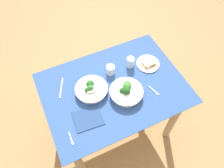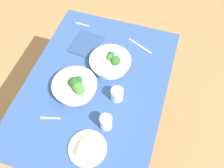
{
  "view_description": "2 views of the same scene",
  "coord_description": "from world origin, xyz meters",
  "px_view_note": "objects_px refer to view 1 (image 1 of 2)",
  "views": [
    {
      "loc": [
        -0.42,
        -0.86,
        2.22
      ],
      "look_at": [
        -0.01,
        0.02,
        0.79
      ],
      "focal_mm": 35.15,
      "sensor_mm": 36.0,
      "label": 1
    },
    {
      "loc": [
        0.71,
        0.33,
        2.0
      ],
      "look_at": [
        -0.02,
        0.1,
        0.79
      ],
      "focal_mm": 39.94,
      "sensor_mm": 36.0,
      "label": 2
    }
  ],
  "objects_px": {
    "bread_side_plate": "(148,63)",
    "water_glass_side": "(110,70)",
    "fork_by_near_bowl": "(154,91)",
    "fork_by_far_bowl": "(71,139)",
    "broccoli_bowl_near": "(126,92)",
    "table_knife_left": "(61,88)",
    "napkin_folded_upper": "(88,118)",
    "broccoli_bowl_far": "(91,89)",
    "water_glass_center": "(130,62)"
  },
  "relations": [
    {
      "from": "water_glass_center",
      "to": "napkin_folded_upper",
      "type": "height_order",
      "value": "water_glass_center"
    },
    {
      "from": "broccoli_bowl_far",
      "to": "bread_side_plate",
      "type": "xyz_separation_m",
      "value": [
        0.54,
        0.05,
        -0.02
      ]
    },
    {
      "from": "broccoli_bowl_far",
      "to": "bread_side_plate",
      "type": "bearing_deg",
      "value": 5.33
    },
    {
      "from": "broccoli_bowl_near",
      "to": "napkin_folded_upper",
      "type": "distance_m",
      "value": 0.35
    },
    {
      "from": "bread_side_plate",
      "to": "fork_by_far_bowl",
      "type": "bearing_deg",
      "value": -156.71
    },
    {
      "from": "water_glass_side",
      "to": "napkin_folded_upper",
      "type": "height_order",
      "value": "water_glass_side"
    },
    {
      "from": "fork_by_far_bowl",
      "to": "broccoli_bowl_far",
      "type": "bearing_deg",
      "value": 139.8
    },
    {
      "from": "fork_by_far_bowl",
      "to": "fork_by_near_bowl",
      "type": "xyz_separation_m",
      "value": [
        0.72,
        0.09,
        0.0
      ]
    },
    {
      "from": "water_glass_center",
      "to": "water_glass_side",
      "type": "relative_size",
      "value": 1.2
    },
    {
      "from": "broccoli_bowl_far",
      "to": "fork_by_far_bowl",
      "type": "relative_size",
      "value": 2.64
    },
    {
      "from": "fork_by_far_bowl",
      "to": "napkin_folded_upper",
      "type": "height_order",
      "value": "napkin_folded_upper"
    },
    {
      "from": "napkin_folded_upper",
      "to": "water_glass_side",
      "type": "bearing_deg",
      "value": 43.66
    },
    {
      "from": "table_knife_left",
      "to": "napkin_folded_upper",
      "type": "bearing_deg",
      "value": -139.68
    },
    {
      "from": "bread_side_plate",
      "to": "water_glass_side",
      "type": "distance_m",
      "value": 0.33
    },
    {
      "from": "water_glass_center",
      "to": "fork_by_near_bowl",
      "type": "height_order",
      "value": "water_glass_center"
    },
    {
      "from": "broccoli_bowl_near",
      "to": "napkin_folded_upper",
      "type": "bearing_deg",
      "value": -168.91
    },
    {
      "from": "fork_by_near_bowl",
      "to": "napkin_folded_upper",
      "type": "distance_m",
      "value": 0.56
    },
    {
      "from": "table_knife_left",
      "to": "water_glass_center",
      "type": "bearing_deg",
      "value": -68.22
    },
    {
      "from": "water_glass_side",
      "to": "table_knife_left",
      "type": "distance_m",
      "value": 0.42
    },
    {
      "from": "broccoli_bowl_far",
      "to": "fork_by_near_bowl",
      "type": "xyz_separation_m",
      "value": [
        0.45,
        -0.2,
        -0.03
      ]
    },
    {
      "from": "broccoli_bowl_far",
      "to": "bread_side_plate",
      "type": "relative_size",
      "value": 1.3
    },
    {
      "from": "fork_by_far_bowl",
      "to": "fork_by_near_bowl",
      "type": "relative_size",
      "value": 0.89
    },
    {
      "from": "water_glass_center",
      "to": "fork_by_far_bowl",
      "type": "height_order",
      "value": "water_glass_center"
    },
    {
      "from": "broccoli_bowl_near",
      "to": "fork_by_far_bowl",
      "type": "height_order",
      "value": "broccoli_bowl_near"
    },
    {
      "from": "fork_by_near_bowl",
      "to": "fork_by_far_bowl",
      "type": "bearing_deg",
      "value": -98.43
    },
    {
      "from": "water_glass_center",
      "to": "water_glass_side",
      "type": "height_order",
      "value": "water_glass_center"
    },
    {
      "from": "bread_side_plate",
      "to": "fork_by_near_bowl",
      "type": "height_order",
      "value": "bread_side_plate"
    },
    {
      "from": "water_glass_side",
      "to": "napkin_folded_upper",
      "type": "xyz_separation_m",
      "value": [
        -0.32,
        -0.31,
        -0.04
      ]
    },
    {
      "from": "fork_by_near_bowl",
      "to": "table_knife_left",
      "type": "height_order",
      "value": "same"
    },
    {
      "from": "broccoli_bowl_near",
      "to": "bread_side_plate",
      "type": "relative_size",
      "value": 1.32
    },
    {
      "from": "fork_by_near_bowl",
      "to": "napkin_folded_upper",
      "type": "height_order",
      "value": "napkin_folded_upper"
    },
    {
      "from": "broccoli_bowl_far",
      "to": "fork_by_near_bowl",
      "type": "height_order",
      "value": "broccoli_bowl_far"
    },
    {
      "from": "fork_by_near_bowl",
      "to": "water_glass_side",
      "type": "bearing_deg",
      "value": -159.07
    },
    {
      "from": "water_glass_center",
      "to": "table_knife_left",
      "type": "xyz_separation_m",
      "value": [
        -0.6,
        0.03,
        -0.04
      ]
    },
    {
      "from": "fork_by_near_bowl",
      "to": "broccoli_bowl_near",
      "type": "bearing_deg",
      "value": -123.95
    },
    {
      "from": "broccoli_bowl_far",
      "to": "napkin_folded_upper",
      "type": "bearing_deg",
      "value": -118.52
    },
    {
      "from": "table_knife_left",
      "to": "fork_by_near_bowl",
      "type": "bearing_deg",
      "value": -92.65
    },
    {
      "from": "bread_side_plate",
      "to": "fork_by_far_bowl",
      "type": "relative_size",
      "value": 2.03
    },
    {
      "from": "fork_by_near_bowl",
      "to": "napkin_folded_upper",
      "type": "bearing_deg",
      "value": -106.1
    },
    {
      "from": "broccoli_bowl_far",
      "to": "table_knife_left",
      "type": "bearing_deg",
      "value": 146.5
    },
    {
      "from": "water_glass_center",
      "to": "fork_by_near_bowl",
      "type": "bearing_deg",
      "value": -80.41
    },
    {
      "from": "bread_side_plate",
      "to": "napkin_folded_upper",
      "type": "relative_size",
      "value": 0.95
    },
    {
      "from": "bread_side_plate",
      "to": "napkin_folded_upper",
      "type": "height_order",
      "value": "bread_side_plate"
    },
    {
      "from": "water_glass_center",
      "to": "table_knife_left",
      "type": "height_order",
      "value": "water_glass_center"
    },
    {
      "from": "broccoli_bowl_near",
      "to": "fork_by_near_bowl",
      "type": "bearing_deg",
      "value": -18.0
    },
    {
      "from": "bread_side_plate",
      "to": "table_knife_left",
      "type": "height_order",
      "value": "bread_side_plate"
    },
    {
      "from": "water_glass_side",
      "to": "broccoli_bowl_near",
      "type": "bearing_deg",
      "value": -85.09
    },
    {
      "from": "broccoli_bowl_near",
      "to": "fork_by_far_bowl",
      "type": "relative_size",
      "value": 2.68
    },
    {
      "from": "bread_side_plate",
      "to": "water_glass_side",
      "type": "xyz_separation_m",
      "value": [
        -0.33,
        0.06,
        0.03
      ]
    },
    {
      "from": "broccoli_bowl_far",
      "to": "water_glass_center",
      "type": "height_order",
      "value": "same"
    }
  ]
}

